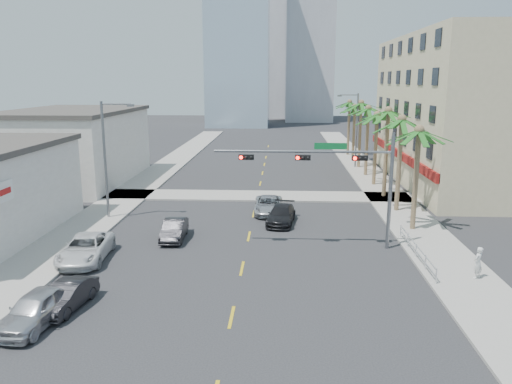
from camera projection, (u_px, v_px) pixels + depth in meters
ground at (236, 298)px, 24.60m from camera, size 260.00×260.00×0.00m
sidewalk_right at (394, 203)px, 43.47m from camera, size 4.00×120.00×0.15m
sidewalk_left at (123, 199)px, 44.68m from camera, size 4.00×120.00×0.15m
sidewalk_cross at (257, 196)px, 46.02m from camera, size 80.00×4.00×0.15m
building_right at (475, 110)px, 51.08m from camera, size 15.25×28.00×15.00m
building_left_far at (74, 148)px, 52.08m from camera, size 11.00×18.00×7.20m
tower_far_left at (238, 19)px, 112.30m from camera, size 14.00×14.00×48.00m
tower_far_right at (311, 0)px, 124.74m from camera, size 12.00×12.00×60.00m
tower_far_center at (265, 42)px, 141.94m from camera, size 16.00×16.00×42.00m
traffic_signal_mast at (339, 170)px, 30.95m from camera, size 11.12×0.54×7.20m
palm_tree_0 at (419, 131)px, 34.16m from camera, size 4.80×4.80×7.80m
palm_tree_1 at (402, 120)px, 39.15m from camera, size 4.80×4.80×8.16m
palm_tree_2 at (388, 112)px, 44.14m from camera, size 4.80×4.80×8.52m
palm_tree_3 at (377, 116)px, 49.35m from camera, size 4.80×4.80×7.80m
palm_tree_4 at (368, 109)px, 54.34m from camera, size 4.80×4.80×8.16m
palm_tree_5 at (361, 104)px, 59.33m from camera, size 4.80×4.80×8.52m
palm_tree_6 at (355, 107)px, 64.55m from camera, size 4.80×4.80×7.80m
palm_tree_7 at (350, 103)px, 69.54m from camera, size 4.80×4.80×8.16m
streetlight_left at (107, 154)px, 37.69m from camera, size 2.55×0.25×9.00m
streetlight_right at (355, 127)px, 59.96m from camera, size 2.55×0.25×9.00m
guardrail at (416, 249)px, 29.78m from camera, size 0.08×8.08×1.00m
car_parked_near at (36, 309)px, 21.79m from camera, size 2.30×4.61×1.51m
car_parked_mid at (67, 296)px, 23.38m from camera, size 1.83×3.97×1.26m
car_parked_far at (86, 249)px, 29.64m from camera, size 2.91×5.51×1.48m
car_lane_left at (174, 230)px, 33.64m from camera, size 1.59×4.11×1.34m
car_lane_center at (269, 205)px, 40.20m from camera, size 2.30×4.88×1.35m
car_lane_right at (281, 215)px, 37.34m from camera, size 2.43×4.79×1.33m
pedestrian at (478, 263)px, 26.56m from camera, size 0.75×0.74×1.74m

